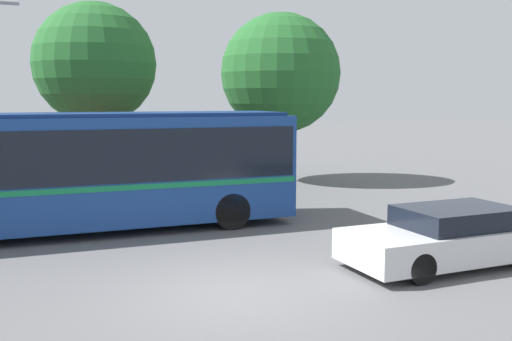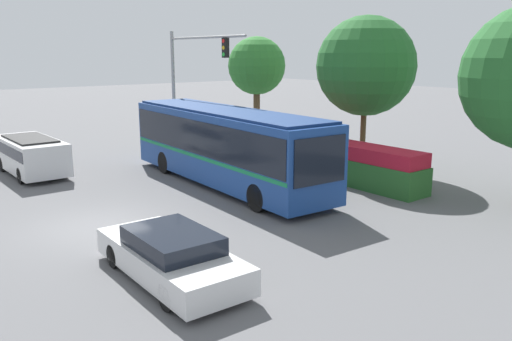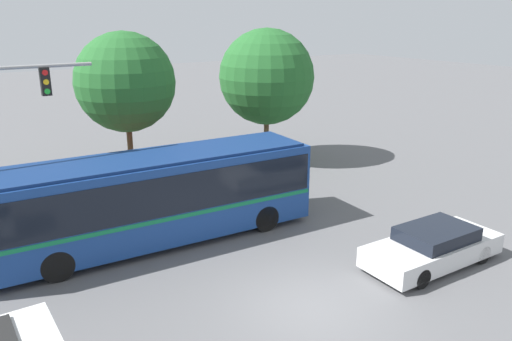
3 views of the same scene
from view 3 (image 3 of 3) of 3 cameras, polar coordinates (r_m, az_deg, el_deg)
ground_plane at (r=14.33m, az=6.27°, el=-15.31°), size 140.00×140.00×0.00m
city_bus at (r=17.60m, az=-11.92°, el=-2.69°), size 11.81×3.25×3.16m
sedan_foreground at (r=17.19m, az=19.55°, el=-8.17°), size 4.82×1.99×1.24m
flowering_hedge at (r=22.77m, az=-9.33°, el=-0.51°), size 7.37×1.46×1.69m
street_tree_centre at (r=23.62m, az=-14.68°, el=9.71°), size 4.52×4.52×7.08m
street_tree_right at (r=26.91m, az=1.23°, el=10.63°), size 5.05×5.05×7.12m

